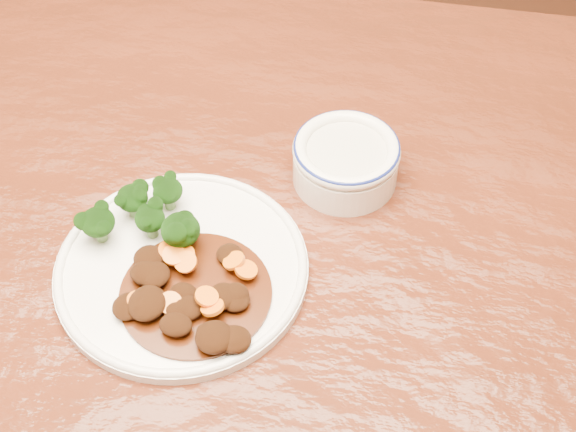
# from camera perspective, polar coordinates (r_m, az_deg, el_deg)

# --- Properties ---
(dining_table) EXTENTS (1.54, 0.97, 0.75)m
(dining_table) POSITION_cam_1_polar(r_m,az_deg,el_deg) (0.87, -6.89, -4.99)
(dining_table) COLOR #4E1D0D
(dining_table) RESTS_ON ground
(dinner_plate) EXTENTS (0.24, 0.24, 0.02)m
(dinner_plate) POSITION_cam_1_polar(r_m,az_deg,el_deg) (0.77, -7.57, -3.67)
(dinner_plate) COLOR white
(dinner_plate) RESTS_ON dining_table
(broccoli_florets) EXTENTS (0.12, 0.09, 0.04)m
(broccoli_florets) POSITION_cam_1_polar(r_m,az_deg,el_deg) (0.78, -9.93, 0.06)
(broccoli_florets) COLOR #5B8444
(broccoli_florets) RESTS_ON dinner_plate
(mince_stew) EXTENTS (0.14, 0.14, 0.03)m
(mince_stew) POSITION_cam_1_polar(r_m,az_deg,el_deg) (0.74, -7.28, -5.62)
(mince_stew) COLOR #431707
(mince_stew) RESTS_ON dinner_plate
(dip_bowl) EXTENTS (0.11, 0.11, 0.05)m
(dip_bowl) POSITION_cam_1_polar(r_m,az_deg,el_deg) (0.83, 4.13, 4.02)
(dip_bowl) COLOR white
(dip_bowl) RESTS_ON dining_table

